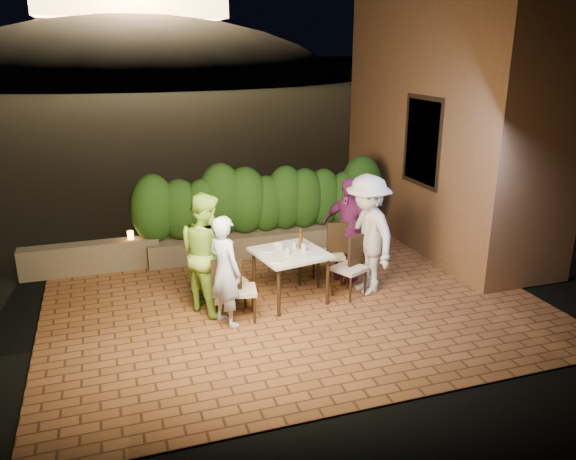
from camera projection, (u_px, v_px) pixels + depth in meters
name	position (u px, v px, depth m)	size (l,w,h in m)	color
ground	(297.00, 307.00, 8.08)	(400.00, 400.00, 0.00)	black
terrace_floor	(286.00, 297.00, 8.55)	(7.00, 6.00, 0.15)	brown
building_wall	(449.00, 108.00, 10.17)	(1.60, 5.00, 5.00)	brown
window_pane	(424.00, 142.00, 9.65)	(0.08, 1.00, 1.40)	black
window_frame	(423.00, 142.00, 9.64)	(0.06, 1.15, 1.55)	black
planter	(266.00, 241.00, 10.14)	(4.20, 0.55, 0.40)	brown
hedge	(265.00, 201.00, 9.91)	(4.00, 0.70, 1.10)	#1D4312
parapet	(91.00, 258.00, 9.23)	(2.20, 0.30, 0.50)	brown
hill	(140.00, 116.00, 64.03)	(52.00, 40.00, 22.00)	black
dining_table	(290.00, 276.00, 8.17)	(0.96, 0.96, 0.75)	white
plate_nw	(279.00, 260.00, 7.72)	(0.24, 0.24, 0.01)	white
plate_sw	(267.00, 250.00, 8.11)	(0.21, 0.21, 0.01)	white
plate_ne	(315.00, 254.00, 7.95)	(0.23, 0.23, 0.01)	white
plate_se	(301.00, 244.00, 8.37)	(0.19, 0.19, 0.01)	white
plate_centre	(290.00, 251.00, 8.05)	(0.22, 0.22, 0.01)	white
plate_front	(302.00, 257.00, 7.82)	(0.20, 0.20, 0.01)	white
glass_nw	(287.00, 252.00, 7.88)	(0.07, 0.07, 0.12)	silver
glass_sw	(281.00, 246.00, 8.12)	(0.06, 0.06, 0.11)	silver
glass_ne	(304.00, 248.00, 8.04)	(0.07, 0.07, 0.12)	silver
glass_se	(294.00, 245.00, 8.19)	(0.06, 0.06, 0.10)	silver
beer_bottle	(301.00, 239.00, 8.14)	(0.06, 0.06, 0.31)	#4F2E0D
bowl	(278.00, 245.00, 8.26)	(0.15, 0.15, 0.04)	white
chair_left_front	(241.00, 289.00, 7.57)	(0.41, 0.41, 0.88)	black
chair_left_back	(230.00, 279.00, 7.95)	(0.39, 0.39, 0.85)	black
chair_right_front	(349.00, 267.00, 8.28)	(0.42, 0.42, 0.91)	black
chair_right_back	(328.00, 253.00, 8.74)	(0.46, 0.46, 0.99)	black
diner_blue	(225.00, 271.00, 7.33)	(0.55, 0.36, 1.52)	silver
diner_green	(206.00, 253.00, 7.72)	(0.83, 0.65, 1.71)	#9BD342
diner_white	(367.00, 235.00, 8.30)	(1.17, 0.67, 1.81)	silver
diner_purple	(348.00, 229.00, 8.79)	(0.97, 0.40, 1.66)	#6E2466
parapet_lamp	(130.00, 235.00, 9.33)	(0.10, 0.10, 0.14)	orange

